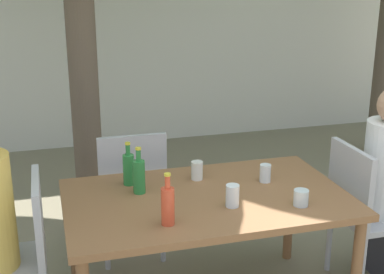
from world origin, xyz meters
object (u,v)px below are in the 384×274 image
patio_chair_2 (131,187)px  soda_bottle_0 (168,205)px  green_bottle_2 (139,175)px  drinking_glass_3 (265,173)px  patio_chair_0 (19,253)px  green_bottle_1 (129,168)px  patio_chair_1 (364,207)px  drinking_glass_2 (232,196)px  dining_table_front (207,208)px  drinking_glass_1 (197,170)px  drinking_glass_0 (301,198)px

patio_chair_2 → soda_bottle_0: (0.03, -0.98, 0.30)m
green_bottle_2 → patio_chair_2: bearing=86.1°
drinking_glass_3 → patio_chair_0: bearing=-175.8°
patio_chair_0 → drinking_glass_3: 1.43m
green_bottle_1 → green_bottle_2: size_ratio=0.96×
patio_chair_1 → drinking_glass_2: 0.97m
patio_chair_1 → patio_chair_2: size_ratio=1.00×
dining_table_front → drinking_glass_1: bearing=86.2°
patio_chair_1 → drinking_glass_2: bearing=100.2°
patio_chair_2 → green_bottle_1: 0.52m
soda_bottle_0 → green_bottle_2: 0.42m
dining_table_front → drinking_glass_2: bearing=-61.8°
green_bottle_2 → drinking_glass_2: size_ratio=2.22×
patio_chair_1 → drinking_glass_0: 0.67m
drinking_glass_2 → green_bottle_2: bearing=144.7°
drinking_glass_3 → drinking_glass_0: bearing=-81.9°
dining_table_front → drinking_glass_3: 0.42m
patio_chair_0 → drinking_glass_1: 1.09m
patio_chair_1 → green_bottle_2: size_ratio=3.46×
dining_table_front → soda_bottle_0: soda_bottle_0 is taller
dining_table_front → patio_chair_2: bearing=113.9°
drinking_glass_1 → soda_bottle_0: bearing=-119.9°
soda_bottle_0 → drinking_glass_2: (0.37, 0.11, -0.04)m
green_bottle_2 → dining_table_front: bearing=-22.4°
patio_chair_0 → patio_chair_1: same height
soda_bottle_0 → green_bottle_1: (-0.10, 0.55, -0.00)m
soda_bottle_0 → drinking_glass_2: bearing=16.1°
patio_chair_1 → drinking_glass_3: bearing=80.5°
dining_table_front → patio_chair_2: size_ratio=1.68×
drinking_glass_1 → patio_chair_1: bearing=-14.1°
patio_chair_2 → drinking_glass_1: bearing=125.9°
drinking_glass_3 → dining_table_front: bearing=-165.1°
dining_table_front → green_bottle_2: size_ratio=5.83×
drinking_glass_2 → drinking_glass_3: (0.30, 0.27, -0.01)m
drinking_glass_0 → patio_chair_0: bearing=170.1°
drinking_glass_1 → drinking_glass_2: 0.42m
drinking_glass_2 → drinking_glass_3: size_ratio=1.13×
patio_chair_2 → drinking_glass_2: 0.99m
dining_table_front → soda_bottle_0: size_ratio=5.82×
patio_chair_1 → green_bottle_2: bearing=84.0°
drinking_glass_3 → drinking_glass_1: bearing=158.8°
patio_chair_0 → drinking_glass_0: (1.45, -0.25, 0.24)m
dining_table_front → soda_bottle_0: bearing=-136.1°
patio_chair_0 → green_bottle_1: 0.75m
dining_table_front → drinking_glass_0: (0.44, -0.25, 0.12)m
patio_chair_0 → drinking_glass_2: patio_chair_0 is taller
drinking_glass_0 → drinking_glass_3: size_ratio=0.82×
patio_chair_1 → soda_bottle_0: size_ratio=3.46×
drinking_glass_2 → soda_bottle_0: bearing=-163.9°
dining_table_front → drinking_glass_0: size_ratio=17.93×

